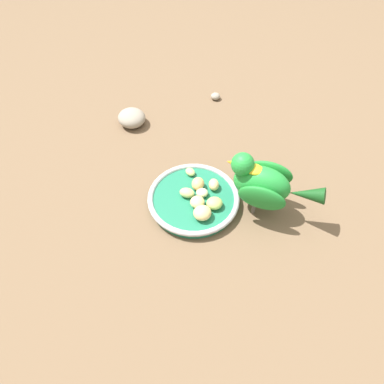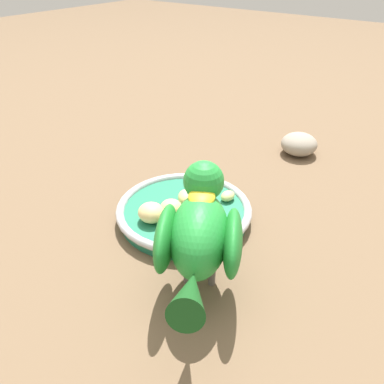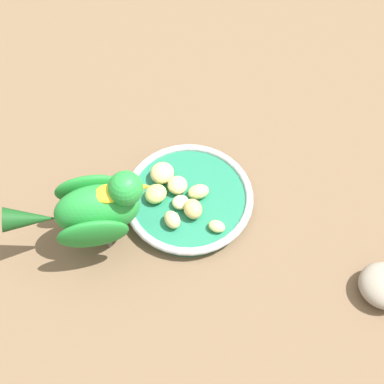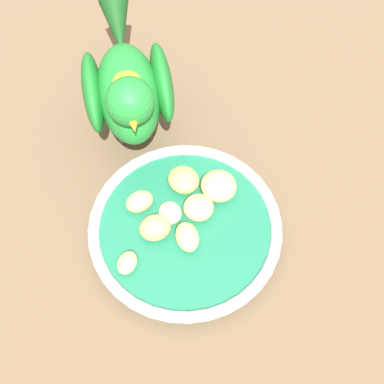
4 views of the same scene
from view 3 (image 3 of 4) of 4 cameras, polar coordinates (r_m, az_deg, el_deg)
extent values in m
plane|color=brown|center=(0.77, -2.86, -1.70)|extent=(4.00, 4.00, 0.00)
cylinder|color=#1E7251|center=(0.77, -0.38, -0.86)|extent=(0.19, 0.19, 0.02)
torus|color=#B7BABF|center=(0.76, -0.39, -0.51)|extent=(0.20, 0.20, 0.01)
ellipsoid|color=tan|center=(0.73, 0.10, -1.94)|extent=(0.04, 0.04, 0.03)
ellipsoid|color=#E5C67F|center=(0.77, -3.42, 2.18)|extent=(0.04, 0.04, 0.03)
ellipsoid|color=#E5C67F|center=(0.76, -1.67, 0.78)|extent=(0.04, 0.04, 0.02)
ellipsoid|color=#C6D17A|center=(0.75, 0.75, 0.04)|extent=(0.04, 0.04, 0.02)
ellipsoid|color=#E5C67F|center=(0.73, -2.27, -3.17)|extent=(0.04, 0.04, 0.02)
ellipsoid|color=beige|center=(0.75, -1.22, -0.91)|extent=(0.03, 0.03, 0.02)
ellipsoid|color=#B2CC66|center=(0.75, -4.06, -0.02)|extent=(0.04, 0.04, 0.02)
ellipsoid|color=#C6D17A|center=(0.73, 2.84, -3.93)|extent=(0.02, 0.02, 0.01)
cylinder|color=#59544C|center=(0.75, -9.75, -3.28)|extent=(0.01, 0.01, 0.04)
cylinder|color=#59544C|center=(0.73, -9.54, -5.27)|extent=(0.01, 0.01, 0.04)
ellipsoid|color=green|center=(0.69, -10.77, -2.03)|extent=(0.13, 0.11, 0.08)
ellipsoid|color=#1E7F2D|center=(0.71, -11.68, 0.33)|extent=(0.09, 0.07, 0.06)
ellipsoid|color=#1E7F2D|center=(0.67, -11.23, -4.73)|extent=(0.09, 0.07, 0.06)
cone|color=#144719|center=(0.70, -18.01, -2.94)|extent=(0.08, 0.07, 0.05)
sphere|color=green|center=(0.65, -7.58, 0.43)|extent=(0.06, 0.06, 0.05)
cone|color=orange|center=(0.66, -5.64, 0.56)|extent=(0.03, 0.03, 0.02)
ellipsoid|color=yellow|center=(0.66, -9.52, -0.16)|extent=(0.05, 0.04, 0.01)
camera|label=1|loc=(0.91, -31.35, 54.47)|focal=37.24mm
camera|label=2|loc=(0.61, -48.32, 4.01)|focal=36.88mm
camera|label=4|loc=(0.49, 34.66, 33.93)|focal=51.79mm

